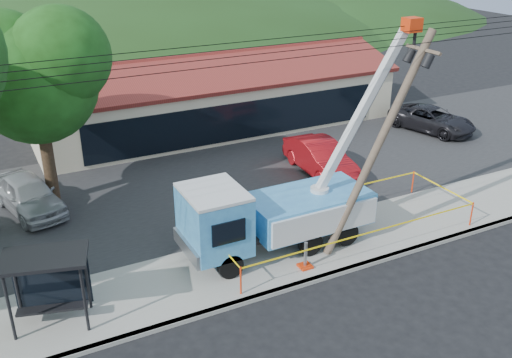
{
  "coord_description": "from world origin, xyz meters",
  "views": [
    {
      "loc": [
        -9.43,
        -12.36,
        11.9
      ],
      "look_at": [
        -0.58,
        5.0,
        3.11
      ],
      "focal_mm": 40.0,
      "sensor_mm": 36.0,
      "label": 1
    }
  ],
  "objects_px": {
    "bus_shelter": "(47,272)",
    "car_silver": "(32,213)",
    "car_red": "(319,174)",
    "car_dark": "(430,132)",
    "leaning_pole": "(383,134)",
    "utility_truck": "(272,212)"
  },
  "relations": [
    {
      "from": "utility_truck",
      "to": "car_dark",
      "type": "distance_m",
      "value": 17.44
    },
    {
      "from": "bus_shelter",
      "to": "car_silver",
      "type": "height_order",
      "value": "bus_shelter"
    },
    {
      "from": "utility_truck",
      "to": "car_red",
      "type": "distance_m",
      "value": 8.17
    },
    {
      "from": "bus_shelter",
      "to": "utility_truck",
      "type": "bearing_deg",
      "value": 20.46
    },
    {
      "from": "utility_truck",
      "to": "car_silver",
      "type": "xyz_separation_m",
      "value": [
        -8.05,
        7.74,
        -1.76
      ]
    },
    {
      "from": "leaning_pole",
      "to": "car_red",
      "type": "distance_m",
      "value": 8.49
    },
    {
      "from": "utility_truck",
      "to": "bus_shelter",
      "type": "bearing_deg",
      "value": -175.02
    },
    {
      "from": "bus_shelter",
      "to": "car_silver",
      "type": "relative_size",
      "value": 0.61
    },
    {
      "from": "leaning_pole",
      "to": "car_silver",
      "type": "bearing_deg",
      "value": 142.94
    },
    {
      "from": "bus_shelter",
      "to": "car_silver",
      "type": "xyz_separation_m",
      "value": [
        0.33,
        8.47,
        -1.98
      ]
    },
    {
      "from": "car_silver",
      "to": "bus_shelter",
      "type": "bearing_deg",
      "value": -106.4
    },
    {
      "from": "car_red",
      "to": "car_dark",
      "type": "distance_m",
      "value": 9.97
    },
    {
      "from": "car_silver",
      "to": "car_red",
      "type": "bearing_deg",
      "value": -23.38
    },
    {
      "from": "car_red",
      "to": "car_dark",
      "type": "height_order",
      "value": "car_red"
    },
    {
      "from": "car_dark",
      "to": "car_red",
      "type": "bearing_deg",
      "value": 177.46
    },
    {
      "from": "bus_shelter",
      "to": "car_red",
      "type": "distance_m",
      "value": 15.6
    },
    {
      "from": "car_silver",
      "to": "car_dark",
      "type": "bearing_deg",
      "value": -13.88
    },
    {
      "from": "leaning_pole",
      "to": "car_red",
      "type": "relative_size",
      "value": 1.63
    },
    {
      "from": "bus_shelter",
      "to": "car_silver",
      "type": "bearing_deg",
      "value": 103.27
    },
    {
      "from": "bus_shelter",
      "to": "car_dark",
      "type": "xyz_separation_m",
      "value": [
        23.85,
        8.59,
        -1.98
      ]
    },
    {
      "from": "leaning_pole",
      "to": "car_dark",
      "type": "xyz_separation_m",
      "value": [
        11.52,
        9.19,
        -4.71
      ]
    },
    {
      "from": "car_dark",
      "to": "bus_shelter",
      "type": "bearing_deg",
      "value": -176.45
    }
  ]
}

